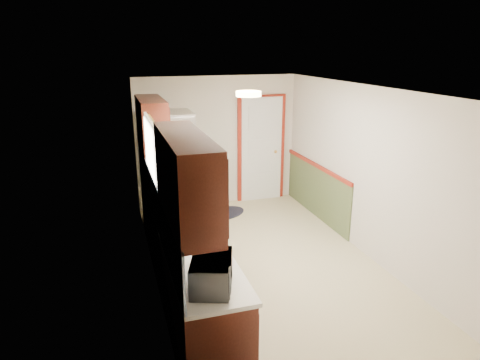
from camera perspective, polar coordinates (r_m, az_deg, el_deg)
room_shell at (r=5.68m, az=3.31°, el=-0.02°), size 3.20×5.20×2.52m
kitchen_run at (r=5.25m, az=-8.43°, el=-6.19°), size 0.63×4.00×2.20m
back_wall_trim at (r=8.09m, az=4.39°, el=2.98°), size 1.12×2.30×2.08m
ceiling_fixture at (r=5.16m, az=1.14°, el=11.43°), size 0.30×0.30×0.06m
microwave at (r=3.66m, az=-3.82°, el=-11.89°), size 0.41×0.55×0.33m
refrigerator at (r=7.14m, az=-9.40°, el=1.38°), size 0.80×0.80×1.91m
rug at (r=7.76m, az=-2.30°, el=-4.47°), size 1.04×0.89×0.01m
cooktop at (r=6.27m, az=-9.75°, el=-0.93°), size 0.49×0.59×0.02m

